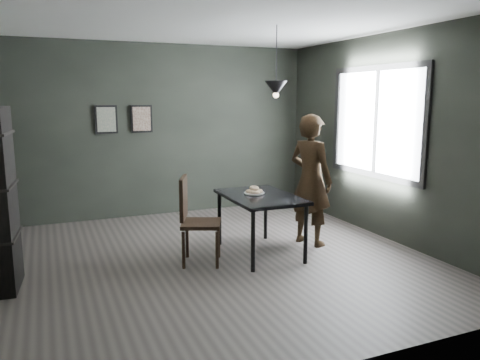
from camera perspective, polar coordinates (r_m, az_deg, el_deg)
name	(u,v)px	position (r m, az deg, el deg)	size (l,w,h in m)	color
ground	(215,260)	(5.76, -3.06, -9.66)	(5.00, 5.00, 0.00)	#393431
back_wall	(163,131)	(7.84, -9.38, 5.96)	(5.00, 0.10, 2.80)	black
ceiling	(213,19)	(5.49, -3.35, 19.02)	(5.00, 5.00, 0.02)	silver
window_assembly	(376,122)	(6.84, 16.24, 6.79)	(0.04, 1.96, 1.56)	white
cafe_table	(260,201)	(5.80, 2.47, -2.62)	(0.80, 1.20, 0.75)	black
white_plate	(254,193)	(5.85, 1.74, -1.65)	(0.23, 0.23, 0.01)	white
donut_pile	(254,191)	(5.84, 1.75, -1.31)	(0.22, 0.22, 0.09)	beige
woman	(311,180)	(6.22, 8.60, -0.01)	(0.63, 0.42, 1.73)	black
wood_chair	(193,215)	(5.51, -5.72, -4.22)	(0.59, 0.59, 1.04)	black
pendant_lamp	(276,88)	(5.86, 4.41, 11.09)	(0.28, 0.28, 0.86)	black
framed_print_left	(106,119)	(7.64, -15.99, 7.11)	(0.34, 0.04, 0.44)	black
framed_print_right	(142,119)	(7.73, -11.91, 7.31)	(0.34, 0.04, 0.44)	black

